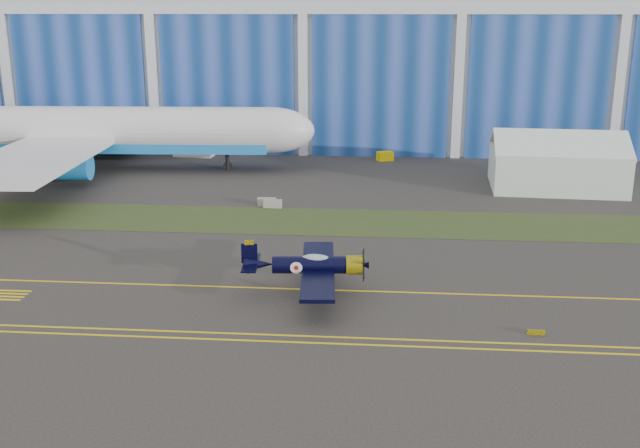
# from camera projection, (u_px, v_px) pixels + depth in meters

# --- Properties ---
(ground) EXTENTS (260.00, 260.00, 0.00)m
(ground) POSITION_uv_depth(u_px,v_px,m) (242.00, 266.00, 62.89)
(ground) COLOR #38332F
(ground) RESTS_ON ground
(grass_median) EXTENTS (260.00, 10.00, 0.02)m
(grass_median) POSITION_uv_depth(u_px,v_px,m) (267.00, 220.00, 76.28)
(grass_median) COLOR #475128
(grass_median) RESTS_ON ground
(hangar) EXTENTS (220.00, 45.70, 30.00)m
(hangar) POSITION_uv_depth(u_px,v_px,m) (317.00, 44.00, 127.42)
(hangar) COLOR silver
(hangar) RESTS_ON ground
(taxiway_centreline) EXTENTS (200.00, 0.20, 0.02)m
(taxiway_centreline) POSITION_uv_depth(u_px,v_px,m) (230.00, 287.00, 58.10)
(taxiway_centreline) COLOR yellow
(taxiway_centreline) RESTS_ON ground
(edge_line_near) EXTENTS (80.00, 0.20, 0.02)m
(edge_line_near) POSITION_uv_depth(u_px,v_px,m) (201.00, 339.00, 49.01)
(edge_line_near) COLOR yellow
(edge_line_near) RESTS_ON ground
(edge_line_far) EXTENTS (80.00, 0.20, 0.02)m
(edge_line_far) POSITION_uv_depth(u_px,v_px,m) (205.00, 332.00, 49.97)
(edge_line_far) COLOR yellow
(edge_line_far) RESTS_ON ground
(guard_board_right) EXTENTS (1.20, 0.15, 0.35)m
(guard_board_right) POSITION_uv_depth(u_px,v_px,m) (536.00, 332.00, 49.57)
(guard_board_right) COLOR yellow
(guard_board_right) RESTS_ON ground
(warbird) EXTENTS (11.66, 13.69, 3.83)m
(warbird) POSITION_uv_depth(u_px,v_px,m) (310.00, 265.00, 56.15)
(warbird) COLOR black
(warbird) RESTS_ON ground
(jetliner) EXTENTS (71.24, 61.47, 23.79)m
(jetliner) POSITION_uv_depth(u_px,v_px,m) (81.00, 79.00, 97.32)
(jetliner) COLOR silver
(jetliner) RESTS_ON ground
(tent) EXTENTS (16.01, 12.17, 7.13)m
(tent) POSITION_uv_depth(u_px,v_px,m) (557.00, 159.00, 89.03)
(tent) COLOR white
(tent) RESTS_ON ground
(shipping_container) EXTENTS (5.84, 2.77, 2.45)m
(shipping_container) POSITION_uv_depth(u_px,v_px,m) (194.00, 148.00, 108.84)
(shipping_container) COLOR white
(shipping_container) RESTS_ON ground
(tug) EXTENTS (2.53, 2.09, 1.27)m
(tug) POSITION_uv_depth(u_px,v_px,m) (385.00, 156.00, 105.97)
(tug) COLOR #FFD304
(tug) RESTS_ON ground
(barrier_a) EXTENTS (2.01, 0.64, 0.90)m
(barrier_a) POSITION_uv_depth(u_px,v_px,m) (273.00, 204.00, 80.97)
(barrier_a) COLOR #9E8F90
(barrier_a) RESTS_ON ground
(barrier_b) EXTENTS (2.03, 0.72, 0.90)m
(barrier_b) POSITION_uv_depth(u_px,v_px,m) (267.00, 202.00, 81.73)
(barrier_b) COLOR #A09490
(barrier_b) RESTS_ON ground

